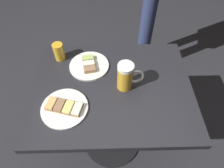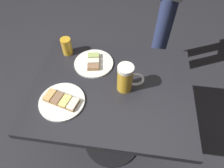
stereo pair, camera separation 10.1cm
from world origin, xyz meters
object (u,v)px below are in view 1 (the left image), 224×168
(plate_far, at_px, (64,108))
(beer_glass_small, at_px, (59,52))
(beer_mug, at_px, (126,77))
(plate_near, at_px, (89,65))

(plate_far, xyz_separation_m, beer_glass_small, (-0.07, 0.35, 0.04))
(beer_mug, xyz_separation_m, beer_glass_small, (-0.37, 0.22, -0.03))
(plate_near, relative_size, beer_glass_small, 2.18)
(plate_far, bearing_deg, plate_near, 69.31)
(beer_glass_small, bearing_deg, plate_near, -22.12)
(plate_near, height_order, beer_glass_small, beer_glass_small)
(beer_mug, bearing_deg, plate_far, -157.26)
(plate_far, distance_m, beer_glass_small, 0.35)
(beer_glass_small, bearing_deg, beer_mug, -30.99)
(beer_mug, height_order, beer_glass_small, beer_mug)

